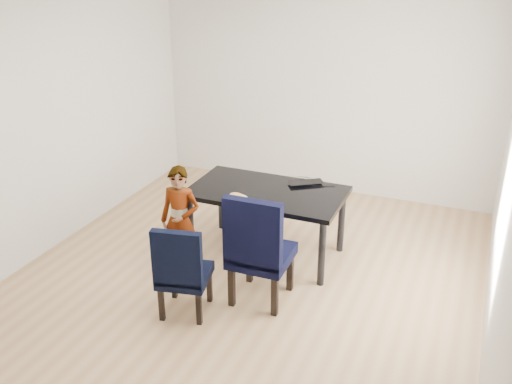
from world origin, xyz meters
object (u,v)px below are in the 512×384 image
at_px(dining_table, 267,222).
at_px(chair_left, 185,268).
at_px(laptop, 304,181).
at_px(child, 180,221).
at_px(chair_right, 262,246).
at_px(plate, 236,199).

relative_size(dining_table, chair_left, 1.77).
bearing_deg(laptop, dining_table, 14.79).
distance_m(dining_table, child, 0.95).
xyz_separation_m(chair_left, child, (-0.38, 0.61, 0.11)).
distance_m(dining_table, chair_right, 0.86).
bearing_deg(plate, chair_left, -95.82).
xyz_separation_m(plate, laptop, (0.49, 0.70, 0.01)).
xyz_separation_m(dining_table, plate, (-0.20, -0.35, 0.38)).
relative_size(dining_table, child, 1.41).
xyz_separation_m(child, laptop, (0.97, 1.00, 0.20)).
relative_size(dining_table, chair_right, 1.44).
xyz_separation_m(dining_table, laptop, (0.29, 0.35, 0.39)).
bearing_deg(dining_table, child, -135.94).
height_order(dining_table, chair_right, chair_right).
distance_m(chair_left, chair_right, 0.73).
relative_size(chair_right, laptop, 2.99).
height_order(dining_table, laptop, laptop).
distance_m(chair_left, child, 0.73).
relative_size(child, laptop, 3.05).
relative_size(dining_table, plate, 6.46).
height_order(chair_left, chair_right, chair_right).
relative_size(chair_left, plate, 3.66).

